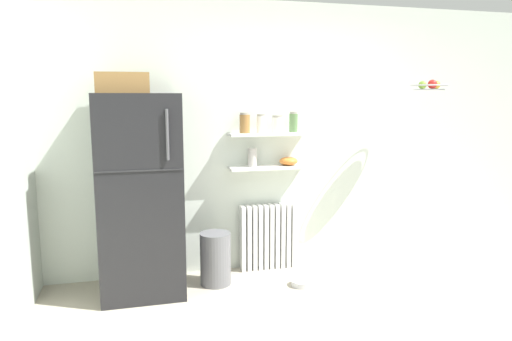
# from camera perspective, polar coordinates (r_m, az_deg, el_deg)

# --- Properties ---
(ground_plane) EXTENTS (7.04, 7.04, 0.00)m
(ground_plane) POSITION_cam_1_polar(r_m,az_deg,el_deg) (3.58, 9.61, -19.44)
(ground_plane) COLOR #B2A893
(back_wall) EXTENTS (7.04, 0.10, 2.60)m
(back_wall) POSITION_cam_1_polar(r_m,az_deg,el_deg) (4.62, 2.20, 4.06)
(back_wall) COLOR silver
(back_wall) RESTS_ON ground_plane
(refrigerator) EXTENTS (0.69, 0.70, 1.89)m
(refrigerator) POSITION_cam_1_polar(r_m,az_deg,el_deg) (4.11, -14.09, -2.46)
(refrigerator) COLOR black
(refrigerator) RESTS_ON ground_plane
(radiator) EXTENTS (0.56, 0.12, 0.65)m
(radiator) POSITION_cam_1_polar(r_m,az_deg,el_deg) (4.66, 1.49, -8.12)
(radiator) COLOR white
(radiator) RESTS_ON ground_plane
(wall_shelf_lower) EXTENTS (0.78, 0.22, 0.02)m
(wall_shelf_lower) POSITION_cam_1_polar(r_m,az_deg,el_deg) (4.48, 1.63, 0.40)
(wall_shelf_lower) COLOR white
(wall_shelf_upper) EXTENTS (0.78, 0.22, 0.02)m
(wall_shelf_upper) POSITION_cam_1_polar(r_m,az_deg,el_deg) (4.44, 1.65, 4.52)
(wall_shelf_upper) COLOR white
(storage_jar_0) EXTENTS (0.10, 0.10, 0.19)m
(storage_jar_0) POSITION_cam_1_polar(r_m,az_deg,el_deg) (4.37, -1.40, 5.86)
(storage_jar_0) COLOR olive
(storage_jar_0) RESTS_ON wall_shelf_upper
(storage_jar_1) EXTENTS (0.09, 0.09, 0.18)m
(storage_jar_1) POSITION_cam_1_polar(r_m,az_deg,el_deg) (4.41, 0.65, 5.79)
(storage_jar_1) COLOR silver
(storage_jar_1) RESTS_ON wall_shelf_upper
(storage_jar_2) EXTENTS (0.11, 0.11, 0.16)m
(storage_jar_2) POSITION_cam_1_polar(r_m,az_deg,el_deg) (4.46, 2.66, 5.73)
(storage_jar_2) COLOR silver
(storage_jar_2) RESTS_ON wall_shelf_upper
(storage_jar_3) EXTENTS (0.08, 0.08, 0.20)m
(storage_jar_3) POSITION_cam_1_polar(r_m,az_deg,el_deg) (4.51, 4.62, 5.96)
(storage_jar_3) COLOR #5B7F4C
(storage_jar_3) RESTS_ON wall_shelf_upper
(vase) EXTENTS (0.09, 0.09, 0.18)m
(vase) POSITION_cam_1_polar(r_m,az_deg,el_deg) (4.42, -0.45, 1.63)
(vase) COLOR #B2ADA8
(vase) RESTS_ON wall_shelf_lower
(shelf_bowl) EXTENTS (0.18, 0.18, 0.08)m
(shelf_bowl) POSITION_cam_1_polar(r_m,az_deg,el_deg) (4.53, 4.03, 1.16)
(shelf_bowl) COLOR orange
(shelf_bowl) RESTS_ON wall_shelf_lower
(trash_bin) EXTENTS (0.28, 0.28, 0.48)m
(trash_bin) POSITION_cam_1_polar(r_m,az_deg,el_deg) (4.32, -5.01, -10.73)
(trash_bin) COLOR slate
(trash_bin) RESTS_ON ground_plane
(pet_food_bowl) EXTENTS (0.20, 0.20, 0.05)m
(pet_food_bowl) POSITION_cam_1_polar(r_m,az_deg,el_deg) (4.37, 5.66, -13.58)
(pet_food_bowl) COLOR #B7B7BC
(pet_food_bowl) RESTS_ON ground_plane
(hanging_fruit_basket) EXTENTS (0.35, 0.35, 0.10)m
(hanging_fruit_basket) POSITION_cam_1_polar(r_m,az_deg,el_deg) (4.82, 20.58, 9.71)
(hanging_fruit_basket) COLOR #B2B2B7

